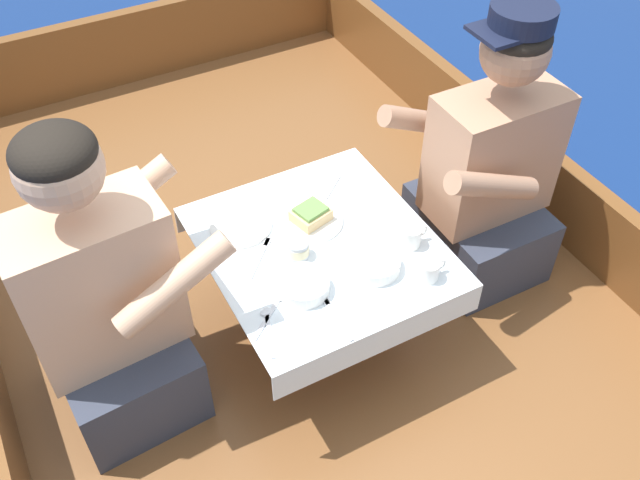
{
  "coord_description": "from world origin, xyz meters",
  "views": [
    {
      "loc": [
        -0.71,
        -1.23,
        2.2
      ],
      "look_at": [
        0.0,
        0.09,
        0.72
      ],
      "focal_mm": 40.0,
      "sensor_mm": 36.0,
      "label": 1
    }
  ],
  "objects_px": {
    "person_port": "(107,307)",
    "coffee_cup_port": "(429,270)",
    "sandwich": "(311,214)",
    "person_starboard": "(487,175)",
    "coffee_cup_starboard": "(411,236)",
    "tin_can": "(298,249)"
  },
  "relations": [
    {
      "from": "coffee_cup_port",
      "to": "coffee_cup_starboard",
      "type": "distance_m",
      "value": 0.14
    },
    {
      "from": "person_starboard",
      "to": "coffee_cup_port",
      "type": "distance_m",
      "value": 0.5
    },
    {
      "from": "coffee_cup_starboard",
      "to": "tin_can",
      "type": "xyz_separation_m",
      "value": [
        -0.32,
        0.12,
        -0.01
      ]
    },
    {
      "from": "coffee_cup_port",
      "to": "tin_can",
      "type": "height_order",
      "value": "coffee_cup_port"
    },
    {
      "from": "person_port",
      "to": "coffee_cup_starboard",
      "type": "xyz_separation_m",
      "value": [
        0.87,
        -0.18,
        0.02
      ]
    },
    {
      "from": "coffee_cup_port",
      "to": "person_port",
      "type": "bearing_deg",
      "value": 159.64
    },
    {
      "from": "person_starboard",
      "to": "person_port",
      "type": "bearing_deg",
      "value": -1.24
    },
    {
      "from": "person_starboard",
      "to": "tin_can",
      "type": "relative_size",
      "value": 14.66
    },
    {
      "from": "tin_can",
      "to": "person_starboard",
      "type": "bearing_deg",
      "value": 1.8
    },
    {
      "from": "coffee_cup_starboard",
      "to": "tin_can",
      "type": "relative_size",
      "value": 1.36
    },
    {
      "from": "person_port",
      "to": "coffee_cup_starboard",
      "type": "height_order",
      "value": "person_port"
    },
    {
      "from": "coffee_cup_port",
      "to": "coffee_cup_starboard",
      "type": "bearing_deg",
      "value": 78.16
    },
    {
      "from": "person_port",
      "to": "person_starboard",
      "type": "distance_m",
      "value": 1.26
    },
    {
      "from": "coffee_cup_port",
      "to": "tin_can",
      "type": "distance_m",
      "value": 0.38
    },
    {
      "from": "sandwich",
      "to": "coffee_cup_port",
      "type": "distance_m",
      "value": 0.41
    },
    {
      "from": "person_starboard",
      "to": "coffee_cup_port",
      "type": "height_order",
      "value": "person_starboard"
    },
    {
      "from": "person_starboard",
      "to": "tin_can",
      "type": "xyz_separation_m",
      "value": [
        -0.71,
        -0.02,
        0.01
      ]
    },
    {
      "from": "sandwich",
      "to": "coffee_cup_port",
      "type": "height_order",
      "value": "coffee_cup_port"
    },
    {
      "from": "sandwich",
      "to": "coffee_cup_port",
      "type": "xyz_separation_m",
      "value": [
        0.19,
        -0.36,
        -0.0
      ]
    },
    {
      "from": "coffee_cup_port",
      "to": "tin_can",
      "type": "relative_size",
      "value": 1.35
    },
    {
      "from": "person_port",
      "to": "coffee_cup_port",
      "type": "xyz_separation_m",
      "value": [
        0.84,
        -0.31,
        0.01
      ]
    },
    {
      "from": "person_starboard",
      "to": "tin_can",
      "type": "bearing_deg",
      "value": 2.29
    }
  ]
}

